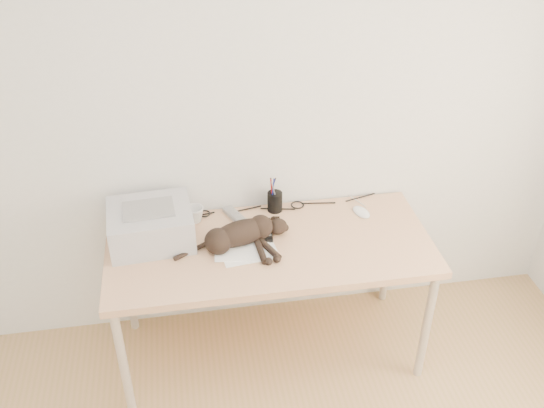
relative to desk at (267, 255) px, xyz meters
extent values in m
plane|color=silver|center=(0.00, 0.27, 0.69)|extent=(3.50, 0.00, 3.50)
cube|color=tan|center=(0.00, -0.09, 0.11)|extent=(1.60, 0.70, 0.04)
cylinder|color=silver|center=(-0.75, -0.39, -0.26)|extent=(0.04, 0.04, 0.70)
cylinder|color=silver|center=(0.75, -0.39, -0.26)|extent=(0.04, 0.04, 0.70)
cylinder|color=silver|center=(-0.75, 0.21, -0.26)|extent=(0.04, 0.04, 0.70)
cylinder|color=silver|center=(0.75, 0.21, -0.26)|extent=(0.04, 0.04, 0.70)
cube|color=tan|center=(0.00, 0.24, -0.21)|extent=(1.48, 0.02, 0.60)
cube|color=#B3B3B8|center=(-0.57, 0.05, 0.22)|extent=(0.42, 0.37, 0.18)
cube|color=black|center=(-0.57, 0.05, 0.23)|extent=(0.34, 0.04, 0.11)
cube|color=gray|center=(-0.57, 0.05, 0.32)|extent=(0.25, 0.19, 0.01)
cube|color=white|center=(-0.11, -0.12, 0.14)|extent=(0.29, 0.22, 0.00)
cube|color=white|center=(-0.14, -0.10, 0.14)|extent=(0.28, 0.21, 0.00)
ellipsoid|color=black|center=(-0.14, -0.05, 0.20)|extent=(0.33, 0.21, 0.13)
sphere|color=black|center=(-0.26, -0.10, 0.19)|extent=(0.13, 0.13, 0.13)
ellipsoid|color=black|center=(0.05, -0.01, 0.18)|extent=(0.11, 0.11, 0.08)
cone|color=black|center=(0.04, 0.03, 0.21)|extent=(0.04, 0.05, 0.04)
cone|color=black|center=(0.06, 0.03, 0.21)|extent=(0.04, 0.05, 0.04)
cylinder|color=black|center=(-0.06, -0.15, 0.15)|extent=(0.08, 0.18, 0.03)
cylinder|color=black|center=(-0.01, -0.14, 0.15)|extent=(0.08, 0.18, 0.03)
cylinder|color=black|center=(-0.39, -0.09, 0.15)|extent=(0.19, 0.08, 0.02)
imported|color=white|center=(-0.35, 0.17, 0.18)|extent=(0.13, 0.13, 0.09)
cylinder|color=black|center=(0.07, 0.20, 0.19)|extent=(0.08, 0.08, 0.11)
cylinder|color=#990C0C|center=(0.06, 0.20, 0.26)|extent=(0.01, 0.01, 0.15)
cylinder|color=navy|center=(0.08, 0.21, 0.26)|extent=(0.01, 0.01, 0.15)
cylinder|color=black|center=(0.07, 0.19, 0.26)|extent=(0.01, 0.01, 0.15)
cube|color=gray|center=(-0.14, 0.16, 0.14)|extent=(0.13, 0.20, 0.02)
cube|color=black|center=(0.00, 0.02, 0.14)|extent=(0.07, 0.19, 0.02)
ellipsoid|color=white|center=(0.52, 0.10, 0.15)|extent=(0.11, 0.14, 0.04)
camera|label=1|loc=(-0.38, -2.42, 1.96)|focal=40.00mm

